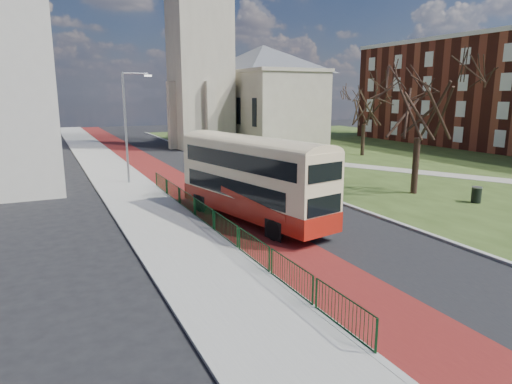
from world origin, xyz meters
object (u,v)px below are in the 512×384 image
streetlamp (128,122)px  winter_tree_far (365,100)px  winter_tree_near (421,93)px  litter_bin (476,195)px  bus (253,176)px

streetlamp → winter_tree_far: bearing=11.6°
winter_tree_near → winter_tree_far: 19.16m
litter_bin → bus: bearing=171.2°
streetlamp → bus: streetlamp is taller
litter_bin → winter_tree_far: bearing=69.9°
streetlamp → litter_bin: 24.03m
bus → streetlamp: bearing=94.3°
streetlamp → litter_bin: bearing=-40.4°
winter_tree_near → litter_bin: size_ratio=9.60×
bus → winter_tree_near: winter_tree_near is taller
bus → winter_tree_near: bearing=-5.3°
winter_tree_near → winter_tree_far: winter_tree_near is taller
winter_tree_far → litter_bin: bearing=-110.1°
litter_bin → winter_tree_near: bearing=111.2°
streetlamp → winter_tree_near: bearing=-35.1°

